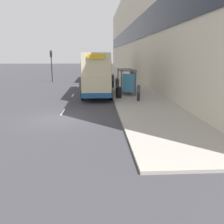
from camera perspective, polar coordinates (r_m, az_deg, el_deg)
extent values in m
plane|color=#38383D|center=(16.59, -12.12, -1.63)|extent=(220.00, 220.00, 0.00)
cube|color=#A39E93|center=(54.67, 0.77, 8.69)|extent=(5.00, 93.00, 0.14)
cube|color=beige|center=(55.18, 5.16, 17.94)|extent=(3.00, 93.00, 17.96)
cube|color=black|center=(54.90, 3.48, 17.05)|extent=(0.12, 89.28, 3.23)
cube|color=silver|center=(18.60, -11.18, 0.00)|extent=(0.12, 2.00, 0.01)
cube|color=silver|center=(26.29, -8.93, 3.82)|extent=(0.12, 2.00, 0.01)
cube|color=silver|center=(34.06, -7.70, 5.91)|extent=(0.12, 2.00, 0.01)
cube|color=silver|center=(41.87, -6.92, 7.22)|extent=(0.12, 2.00, 0.01)
cube|color=silver|center=(49.71, -6.38, 8.12)|extent=(0.12, 2.00, 0.01)
cube|color=silver|center=(57.55, -5.99, 8.77)|extent=(0.12, 2.00, 0.01)
cube|color=silver|center=(65.41, -5.69, 9.26)|extent=(0.12, 2.00, 0.01)
cube|color=silver|center=(73.26, -5.46, 9.65)|extent=(0.12, 2.00, 0.01)
cube|color=silver|center=(81.13, -5.27, 9.96)|extent=(0.12, 2.00, 0.01)
cube|color=#4C4C51|center=(26.43, 3.29, 9.62)|extent=(1.60, 4.20, 0.08)
cylinder|color=#4C4C51|center=(24.48, 2.16, 6.46)|extent=(0.10, 0.10, 2.40)
cylinder|color=#4C4C51|center=(28.44, 1.38, 7.36)|extent=(0.10, 0.10, 2.40)
cylinder|color=#4C4C51|center=(24.65, 5.42, 6.46)|extent=(0.10, 0.10, 2.40)
cylinder|color=#4C4C51|center=(28.59, 4.20, 7.36)|extent=(0.10, 0.10, 2.40)
cube|color=#99A8B2|center=(26.60, 4.71, 7.20)|extent=(0.04, 3.68, 1.92)
cube|color=#3F8CBF|center=(24.61, 3.78, 6.59)|extent=(1.19, 0.10, 1.82)
cube|color=maroon|center=(26.65, 3.76, 5.34)|extent=(0.36, 2.80, 0.08)
cube|color=beige|center=(26.14, -3.56, 7.04)|extent=(2.55, 10.21, 1.85)
cube|color=beige|center=(26.01, -3.62, 11.21)|extent=(2.50, 9.90, 1.95)
cube|color=#1E518C|center=(26.22, -3.54, 5.52)|extent=(2.58, 10.26, 0.45)
cube|color=#2D3847|center=(26.10, -3.57, 7.85)|extent=(2.58, 9.60, 0.81)
cube|color=#2D3847|center=(26.01, -3.62, 10.99)|extent=(2.55, 9.60, 0.94)
cube|color=yellow|center=(20.92, -3.68, 12.51)|extent=(1.40, 0.08, 0.36)
cylinder|color=black|center=(29.72, -6.00, 5.91)|extent=(0.30, 1.00, 1.00)
cylinder|color=black|center=(29.71, -1.05, 5.97)|extent=(0.30, 1.00, 1.00)
cylinder|color=black|center=(23.15, -6.70, 3.91)|extent=(0.30, 1.00, 1.00)
cylinder|color=black|center=(23.15, -0.37, 4.00)|extent=(0.30, 1.00, 1.00)
cube|color=beige|center=(40.91, -3.59, 9.15)|extent=(2.55, 10.09, 1.85)
cube|color=beige|center=(40.83, -3.63, 11.81)|extent=(2.50, 9.79, 1.95)
cube|color=#1E518C|center=(40.96, -3.58, 8.17)|extent=(2.58, 10.14, 0.45)
cube|color=#2D3847|center=(40.89, -3.60, 9.67)|extent=(2.58, 9.49, 0.81)
cube|color=#2D3847|center=(40.83, -3.63, 11.67)|extent=(2.55, 9.49, 0.94)
cube|color=yellow|center=(35.80, -3.67, 12.66)|extent=(1.40, 0.08, 0.36)
cylinder|color=black|center=(44.42, -5.23, 8.22)|extent=(0.30, 1.00, 1.00)
cylinder|color=black|center=(44.41, -1.90, 8.27)|extent=(0.30, 1.00, 1.00)
cylinder|color=black|center=(37.89, -5.53, 7.42)|extent=(0.30, 1.00, 1.00)
cylinder|color=black|center=(37.88, -1.64, 7.47)|extent=(0.30, 1.00, 1.00)
cube|color=#B7B799|center=(61.82, -3.84, 9.73)|extent=(1.85, 4.55, 0.79)
cube|color=#2D3847|center=(61.55, -3.85, 10.38)|extent=(1.63, 2.18, 0.64)
cylinder|color=black|center=(63.26, -4.68, 9.43)|extent=(0.20, 0.60, 0.60)
cylinder|color=black|center=(63.25, -2.98, 9.45)|extent=(0.20, 0.60, 0.60)
cylinder|color=black|center=(60.44, -4.73, 9.27)|extent=(0.20, 0.60, 0.60)
cylinder|color=black|center=(60.43, -2.96, 9.29)|extent=(0.20, 0.60, 0.60)
cylinder|color=#23232D|center=(31.00, 0.21, 6.36)|extent=(0.28, 0.28, 0.82)
cylinder|color=#4C4C51|center=(30.92, 0.21, 7.74)|extent=(0.34, 0.34, 0.68)
sphere|color=tan|center=(30.88, 0.21, 8.58)|extent=(0.22, 0.22, 0.22)
cylinder|color=#23232D|center=(21.98, 6.05, 3.49)|extent=(0.26, 0.26, 0.75)
cylinder|color=#4C4C51|center=(21.88, 6.09, 5.26)|extent=(0.31, 0.31, 0.62)
sphere|color=tan|center=(21.83, 6.11, 6.33)|extent=(0.20, 0.20, 0.20)
cylinder|color=#23232D|center=(25.16, 1.18, 4.89)|extent=(0.30, 0.30, 0.87)
cylinder|color=#4C4C51|center=(25.06, 1.19, 6.70)|extent=(0.36, 0.36, 0.73)
sphere|color=tan|center=(25.01, 1.19, 7.80)|extent=(0.24, 0.24, 0.24)
cylinder|color=black|center=(23.54, 1.53, 4.43)|extent=(0.52, 0.52, 0.95)
cylinder|color=#2D2D33|center=(23.47, 1.54, 5.70)|extent=(0.55, 0.55, 0.10)
cylinder|color=black|center=(39.91, -13.63, 10.12)|extent=(0.14, 0.14, 4.79)
cube|color=black|center=(39.82, -13.79, 12.77)|extent=(0.30, 0.24, 0.90)
sphere|color=red|center=(39.71, -13.84, 13.16)|extent=(0.16, 0.16, 0.16)
sphere|color=#2D2D2D|center=(39.70, -13.82, 12.77)|extent=(0.16, 0.16, 0.16)
sphere|color=#2D2D2D|center=(39.70, -13.80, 12.38)|extent=(0.16, 0.16, 0.16)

